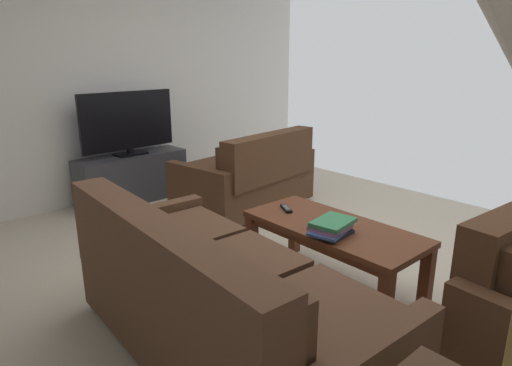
{
  "coord_description": "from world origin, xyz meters",
  "views": [
    {
      "loc": [
        -1.9,
        2.21,
        1.54
      ],
      "look_at": [
        0.32,
        0.24,
        0.68
      ],
      "focal_mm": 30.78,
      "sensor_mm": 36.0,
      "label": 1
    }
  ],
  "objects_px": {
    "sofa_main": "(213,300)",
    "tv_remote": "(286,209)",
    "book_stack": "(331,227)",
    "flat_tv": "(128,122)",
    "tv_stand": "(133,178)",
    "coffee_table": "(333,235)",
    "loveseat_near": "(249,177)"
  },
  "relations": [
    {
      "from": "sofa_main",
      "to": "tv_stand",
      "type": "distance_m",
      "value": 2.88
    },
    {
      "from": "sofa_main",
      "to": "coffee_table",
      "type": "height_order",
      "value": "sofa_main"
    },
    {
      "from": "coffee_table",
      "to": "flat_tv",
      "type": "bearing_deg",
      "value": 3.35
    },
    {
      "from": "sofa_main",
      "to": "book_stack",
      "type": "height_order",
      "value": "sofa_main"
    },
    {
      "from": "sofa_main",
      "to": "tv_stand",
      "type": "bearing_deg",
      "value": -18.48
    },
    {
      "from": "loveseat_near",
      "to": "flat_tv",
      "type": "relative_size",
      "value": 1.43
    },
    {
      "from": "loveseat_near",
      "to": "coffee_table",
      "type": "height_order",
      "value": "loveseat_near"
    },
    {
      "from": "flat_tv",
      "to": "loveseat_near",
      "type": "bearing_deg",
      "value": -145.28
    },
    {
      "from": "sofa_main",
      "to": "book_stack",
      "type": "bearing_deg",
      "value": -89.77
    },
    {
      "from": "sofa_main",
      "to": "flat_tv",
      "type": "height_order",
      "value": "flat_tv"
    },
    {
      "from": "book_stack",
      "to": "tv_remote",
      "type": "xyz_separation_m",
      "value": [
        0.51,
        -0.12,
        -0.04
      ]
    },
    {
      "from": "sofa_main",
      "to": "book_stack",
      "type": "xyz_separation_m",
      "value": [
        0.0,
        -0.92,
        0.14
      ]
    },
    {
      "from": "sofa_main",
      "to": "tv_remote",
      "type": "distance_m",
      "value": 1.17
    },
    {
      "from": "book_stack",
      "to": "loveseat_near",
      "type": "bearing_deg",
      "value": -24.09
    },
    {
      "from": "loveseat_near",
      "to": "tv_stand",
      "type": "height_order",
      "value": "loveseat_near"
    },
    {
      "from": "sofa_main",
      "to": "flat_tv",
      "type": "distance_m",
      "value": 2.92
    },
    {
      "from": "flat_tv",
      "to": "book_stack",
      "type": "bearing_deg",
      "value": -179.76
    },
    {
      "from": "tv_stand",
      "to": "tv_remote",
      "type": "xyz_separation_m",
      "value": [
        -2.22,
        -0.13,
        0.21
      ]
    },
    {
      "from": "tv_remote",
      "to": "sofa_main",
      "type": "bearing_deg",
      "value": 116.4
    },
    {
      "from": "coffee_table",
      "to": "flat_tv",
      "type": "xyz_separation_m",
      "value": [
        2.63,
        0.15,
        0.48
      ]
    },
    {
      "from": "tv_stand",
      "to": "book_stack",
      "type": "relative_size",
      "value": 3.56
    },
    {
      "from": "tv_remote",
      "to": "loveseat_near",
      "type": "bearing_deg",
      "value": -28.64
    },
    {
      "from": "tv_stand",
      "to": "flat_tv",
      "type": "distance_m",
      "value": 0.61
    },
    {
      "from": "loveseat_near",
      "to": "sofa_main",
      "type": "bearing_deg",
      "value": 134.86
    },
    {
      "from": "flat_tv",
      "to": "tv_remote",
      "type": "xyz_separation_m",
      "value": [
        -2.22,
        -0.13,
        -0.4
      ]
    },
    {
      "from": "coffee_table",
      "to": "tv_stand",
      "type": "distance_m",
      "value": 2.64
    },
    {
      "from": "book_stack",
      "to": "coffee_table",
      "type": "bearing_deg",
      "value": -55.53
    },
    {
      "from": "tv_stand",
      "to": "book_stack",
      "type": "distance_m",
      "value": 2.74
    },
    {
      "from": "coffee_table",
      "to": "flat_tv",
      "type": "distance_m",
      "value": 2.68
    },
    {
      "from": "flat_tv",
      "to": "tv_stand",
      "type": "bearing_deg",
      "value": -74.22
    },
    {
      "from": "sofa_main",
      "to": "loveseat_near",
      "type": "xyz_separation_m",
      "value": [
        1.65,
        -1.66,
        -0.01
      ]
    },
    {
      "from": "flat_tv",
      "to": "book_stack",
      "type": "relative_size",
      "value": 3.1
    }
  ]
}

